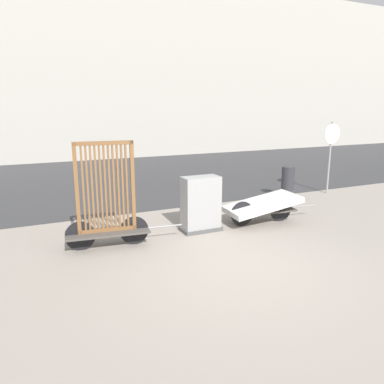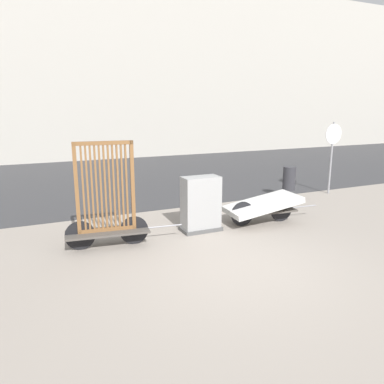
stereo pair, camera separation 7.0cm
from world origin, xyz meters
TOP-DOWN VIEW (x-y plane):
  - ground_plane at (0.00, 0.00)m, footprint 60.00×60.00m
  - road_strip at (0.00, 8.94)m, footprint 56.00×10.18m
  - building_facade at (0.00, 16.03)m, footprint 48.00×4.00m
  - bike_cart_with_bedframe at (-1.79, 1.79)m, footprint 2.29×0.74m
  - bike_cart_with_mattress at (1.79, 1.79)m, footprint 2.36×1.04m
  - utility_cabinet at (0.27, 1.92)m, footprint 0.87×0.48m
  - trash_bin at (3.91, 3.50)m, footprint 0.37×0.37m
  - sign_post at (5.47, 3.49)m, footprint 0.61×0.06m

SIDE VIEW (x-z plane):
  - ground_plane at x=0.00m, z-range 0.00..0.00m
  - road_strip at x=0.00m, z-range 0.00..0.01m
  - bike_cart_with_mattress at x=1.79m, z-range 0.09..0.75m
  - utility_cabinet at x=0.27m, z-range -0.04..1.16m
  - trash_bin at x=3.91m, z-range 0.13..1.07m
  - bike_cart_with_bedframe at x=-1.79m, z-range -0.28..1.77m
  - sign_post at x=5.47m, z-range 0.36..2.56m
  - building_facade at x=0.00m, z-range 0.00..9.13m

